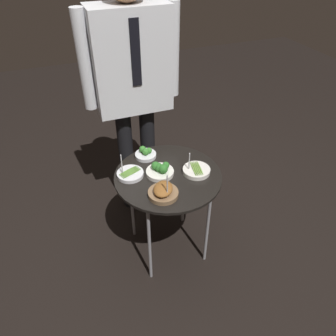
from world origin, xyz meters
name	(u,v)px	position (x,y,z in m)	size (l,w,h in m)	color
ground_plane	(168,246)	(0.00, 0.00, 0.00)	(8.00, 8.00, 0.00)	black
serving_cart	(168,181)	(0.00, 0.00, 0.60)	(0.64, 0.64, 0.65)	black
bowl_asparagus_near_rim	(196,170)	(0.17, -0.04, 0.66)	(0.16, 0.16, 0.14)	silver
bowl_broccoli_back_left	(160,170)	(-0.04, 0.03, 0.68)	(0.17, 0.17, 0.08)	silver
bowl_asparagus_front_right	(130,174)	(-0.21, 0.07, 0.66)	(0.16, 0.16, 0.15)	silver
bowl_broccoli_far_rim	(146,154)	(-0.07, 0.23, 0.67)	(0.13, 0.13, 0.07)	silver
bowl_roast_center	(163,191)	(-0.09, -0.16, 0.68)	(0.17, 0.17, 0.18)	brown
waiter_figure	(132,73)	(-0.04, 0.52, 1.09)	(0.63, 0.24, 1.71)	black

